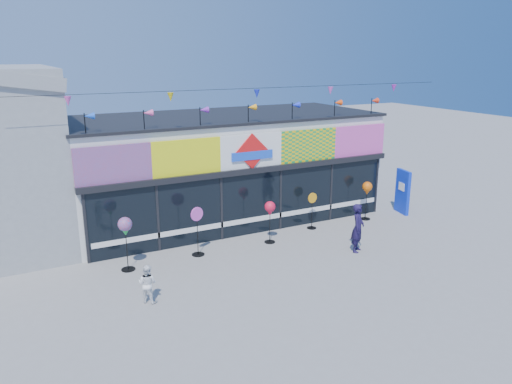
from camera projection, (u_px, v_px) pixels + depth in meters
ground at (301, 268)px, 15.49m from camera, size 80.00×80.00×0.00m
kite_shop at (223, 166)px, 20.02m from camera, size 16.00×5.70×5.31m
blue_sign at (403, 192)px, 20.58m from camera, size 0.32×0.92×1.82m
spinner_0 at (125, 228)px, 14.96m from camera, size 0.43×0.43×1.70m
spinner_1 at (197, 230)px, 16.23m from camera, size 0.46×0.42×1.65m
spinner_2 at (270, 210)px, 17.24m from camera, size 0.38×0.38×1.50m
spinner_3 at (312, 210)px, 18.78m from camera, size 0.39×0.36×1.40m
spinner_4 at (367, 189)px, 19.68m from camera, size 0.39×0.39×1.55m
adult_man at (358, 228)px, 16.56m from camera, size 0.72×0.69×1.65m
child at (147, 284)px, 13.22m from camera, size 0.58×0.57×1.06m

